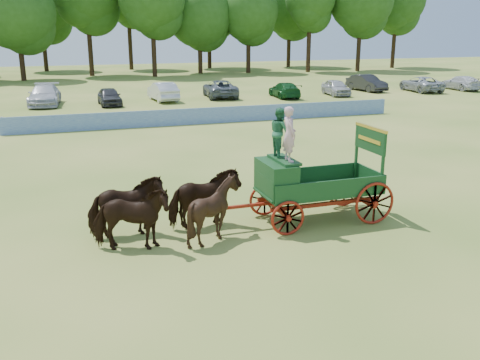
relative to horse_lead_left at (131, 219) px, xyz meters
name	(u,v)px	position (x,y,z in m)	size (l,w,h in m)	color
ground	(380,203)	(9.01, 1.35, -0.93)	(160.00, 160.00, 0.00)	tan
horse_lead_left	(131,219)	(0.00, 0.00, 0.00)	(1.00, 2.20, 1.86)	black
horse_lead_right	(126,207)	(0.00, 1.10, 0.00)	(1.00, 2.20, 1.86)	black
horse_wheel_left	(214,210)	(2.40, 0.00, 0.00)	(1.51, 1.69, 1.87)	black
horse_wheel_right	(204,199)	(2.40, 1.10, 0.00)	(1.00, 2.20, 1.86)	black
farm_dray	(298,173)	(5.35, 0.57, 0.73)	(6.00, 2.00, 3.82)	#A51810
sponsor_banner	(214,115)	(8.01, 19.35, -0.41)	(26.00, 0.08, 1.05)	#1E40A2
parked_cars	(205,91)	(10.64, 31.14, -0.18)	(56.10, 7.63, 1.64)	silver
treeline	(99,1)	(4.61, 60.53, 8.42)	(92.04, 23.19, 14.90)	#382314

